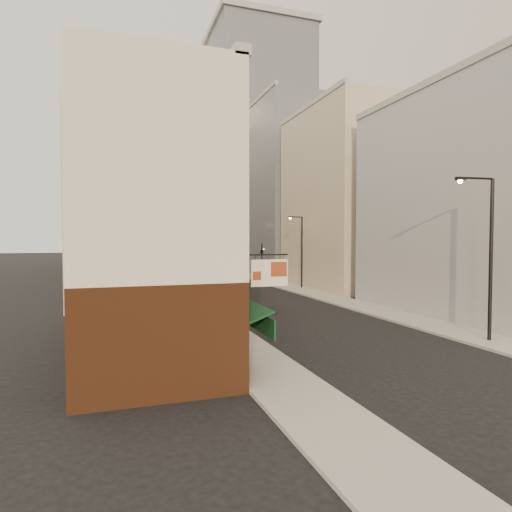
% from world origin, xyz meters
% --- Properties ---
extents(ground, '(360.00, 360.00, 0.00)m').
position_xyz_m(ground, '(0.00, 0.00, 0.00)').
color(ground, black).
rests_on(ground, ground).
extents(sidewalk_left, '(3.00, 140.00, 0.15)m').
position_xyz_m(sidewalk_left, '(-6.50, 55.00, 0.07)').
color(sidewalk_left, '#9A968E').
rests_on(sidewalk_left, ground).
extents(sidewalk_right, '(3.00, 140.00, 0.15)m').
position_xyz_m(sidewalk_right, '(6.50, 55.00, 0.07)').
color(sidewalk_right, '#9A968E').
rests_on(sidewalk_right, ground).
extents(near_building_left, '(8.30, 23.04, 12.30)m').
position_xyz_m(near_building_left, '(-10.99, 9.00, 6.02)').
color(near_building_left, '#532B16').
rests_on(near_building_left, ground).
extents(left_bldg_beige, '(8.00, 12.00, 16.00)m').
position_xyz_m(left_bldg_beige, '(-12.00, 26.00, 8.00)').
color(left_bldg_beige, '#B6A790').
rests_on(left_bldg_beige, ground).
extents(left_bldg_grey, '(8.00, 16.00, 20.00)m').
position_xyz_m(left_bldg_grey, '(-12.00, 42.00, 10.00)').
color(left_bldg_grey, '#9D9CA1').
rests_on(left_bldg_grey, ground).
extents(left_bldg_tan, '(8.00, 18.00, 17.00)m').
position_xyz_m(left_bldg_tan, '(-12.00, 60.00, 8.50)').
color(left_bldg_tan, tan).
rests_on(left_bldg_tan, ground).
extents(left_bldg_wingrid, '(8.00, 20.00, 24.00)m').
position_xyz_m(left_bldg_wingrid, '(-12.00, 80.00, 12.00)').
color(left_bldg_wingrid, gray).
rests_on(left_bldg_wingrid, ground).
extents(right_bldg_grey, '(8.00, 16.00, 16.00)m').
position_xyz_m(right_bldg_grey, '(12.00, 12.00, 8.00)').
color(right_bldg_grey, '#9D9CA1').
rests_on(right_bldg_grey, ground).
extents(right_bldg_beige, '(8.00, 16.00, 20.00)m').
position_xyz_m(right_bldg_beige, '(12.00, 30.00, 10.00)').
color(right_bldg_beige, '#B6A790').
rests_on(right_bldg_beige, ground).
extents(right_bldg_wingrid, '(8.00, 20.00, 26.00)m').
position_xyz_m(right_bldg_wingrid, '(12.00, 50.00, 13.00)').
color(right_bldg_wingrid, gray).
rests_on(right_bldg_wingrid, ground).
extents(highrise, '(21.00, 23.00, 51.20)m').
position_xyz_m(highrise, '(18.00, 78.00, 25.66)').
color(highrise, gray).
rests_on(highrise, ground).
extents(clock_tower, '(14.00, 14.00, 44.90)m').
position_xyz_m(clock_tower, '(-1.00, 92.00, 17.63)').
color(clock_tower, tan).
rests_on(clock_tower, ground).
extents(white_tower, '(8.00, 8.00, 41.50)m').
position_xyz_m(white_tower, '(10.00, 78.00, 18.61)').
color(white_tower, silver).
rests_on(white_tower, ground).
extents(streetlamp_near, '(2.30, 0.44, 8.76)m').
position_xyz_m(streetlamp_near, '(6.21, 4.17, 5.00)').
color(streetlamp_near, black).
rests_on(streetlamp_near, ground).
extents(streetlamp_mid, '(2.02, 0.84, 8.02)m').
position_xyz_m(streetlamp_mid, '(7.16, 29.99, 4.58)').
color(streetlamp_mid, black).
rests_on(streetlamp_mid, ground).
extents(streetlamp_far, '(2.07, 0.68, 8.04)m').
position_xyz_m(streetlamp_far, '(6.71, 49.04, 4.59)').
color(streetlamp_far, black).
rests_on(streetlamp_far, ground).
extents(traffic_light_left, '(0.54, 0.42, 5.00)m').
position_xyz_m(traffic_light_left, '(-7.07, 41.23, 3.33)').
color(traffic_light_left, black).
rests_on(traffic_light_left, ground).
extents(traffic_light_right, '(0.75, 0.75, 5.00)m').
position_xyz_m(traffic_light_right, '(5.93, 39.48, 3.84)').
color(traffic_light_right, black).
rests_on(traffic_light_right, ground).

